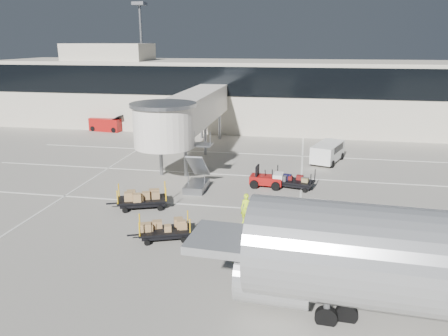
{
  "coord_description": "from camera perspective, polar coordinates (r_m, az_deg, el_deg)",
  "views": [
    {
      "loc": [
        5.91,
        -23.85,
        10.25
      ],
      "look_at": [
        0.78,
        4.05,
        2.0
      ],
      "focal_mm": 35.0,
      "sensor_mm": 36.0,
      "label": 1
    }
  ],
  "objects": [
    {
      "name": "belt_loader",
      "position": [
        53.9,
        -15.07,
        5.52
      ],
      "size": [
        4.3,
        2.13,
        1.99
      ],
      "rotation": [
        0.0,
        0.0,
        -0.14
      ],
      "color": "#9A0F0E",
      "rests_on": "ground"
    },
    {
      "name": "box_cart_far",
      "position": [
        28.3,
        -10.39,
        -4.01
      ],
      "size": [
        3.85,
        2.51,
        1.49
      ],
      "rotation": [
        0.0,
        0.0,
        0.35
      ],
      "color": "black",
      "rests_on": "ground"
    },
    {
      "name": "minivan",
      "position": [
        39.41,
        13.45,
        2.2
      ],
      "size": [
        3.15,
        4.79,
        1.69
      ],
      "rotation": [
        0.0,
        0.0,
        -0.33
      ],
      "color": "white",
      "rests_on": "ground"
    },
    {
      "name": "terminal",
      "position": [
        54.51,
        3.8,
        9.71
      ],
      "size": [
        64.0,
        12.11,
        15.2
      ],
      "color": "beige",
      "rests_on": "ground"
    },
    {
      "name": "ground_worker",
      "position": [
        25.48,
        2.92,
        -5.32
      ],
      "size": [
        0.7,
        0.49,
        1.81
      ],
      "primitive_type": "imported",
      "rotation": [
        0.0,
        0.0,
        -0.09
      ],
      "color": "#CDFF1A",
      "rests_on": "ground"
    },
    {
      "name": "jet_bridge",
      "position": [
        37.92,
        -4.87,
        7.1
      ],
      "size": [
        5.7,
        20.4,
        6.03
      ],
      "color": "white",
      "rests_on": "ground"
    },
    {
      "name": "suitcase_cart",
      "position": [
        32.01,
        8.96,
        -1.69
      ],
      "size": [
        3.68,
        2.11,
        1.41
      ],
      "rotation": [
        0.0,
        0.0,
        -0.24
      ],
      "color": "black",
      "rests_on": "ground"
    },
    {
      "name": "box_cart_near",
      "position": [
        23.81,
        -7.71,
        -8.0
      ],
      "size": [
        3.4,
        2.23,
        1.32
      ],
      "rotation": [
        0.0,
        0.0,
        0.36
      ],
      "color": "black",
      "rests_on": "ground"
    },
    {
      "name": "lane_markings",
      "position": [
        35.35,
        -0.77,
        -0.63
      ],
      "size": [
        40.0,
        30.0,
        0.02
      ],
      "color": "white",
      "rests_on": "ground"
    },
    {
      "name": "ground",
      "position": [
        26.63,
        -3.25,
        -6.46
      ],
      "size": [
        140.0,
        140.0,
        0.0
      ],
      "primitive_type": "plane",
      "color": "#AFA89C",
      "rests_on": "ground"
    },
    {
      "name": "baggage_tug",
      "position": [
        31.96,
        5.67,
        -1.5
      ],
      "size": [
        2.48,
        1.7,
        1.56
      ],
      "rotation": [
        0.0,
        0.0,
        -0.09
      ],
      "color": "#9A0F0E",
      "rests_on": "ground"
    }
  ]
}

